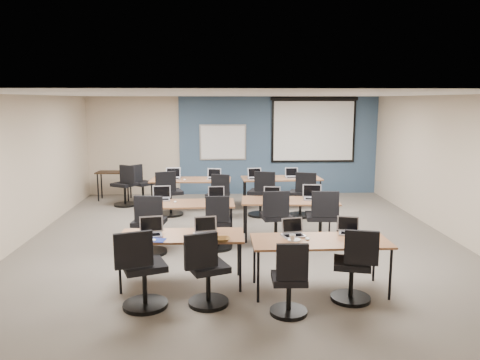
{
  "coord_description": "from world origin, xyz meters",
  "views": [
    {
      "loc": [
        -0.39,
        -8.42,
        2.61
      ],
      "look_at": [
        -0.0,
        0.4,
        1.09
      ],
      "focal_mm": 35.0,
      "sensor_mm": 36.0,
      "label": 1
    }
  ],
  "objects_px": {
    "whiteboard": "(223,142)",
    "task_chair_5": "(218,227)",
    "training_table_back_left": "(191,181)",
    "laptop_6": "(273,197)",
    "task_chair_11": "(302,198)",
    "training_table_front_right": "(320,243)",
    "task_chair_7": "(321,223)",
    "laptop_5": "(216,196)",
    "task_chair_2": "(290,285)",
    "laptop_0": "(151,231)",
    "laptop_4": "(161,196)",
    "task_chair_0": "(142,276)",
    "laptop_10": "(255,176)",
    "training_table_mid_right": "(290,202)",
    "task_chair_1": "(206,275)",
    "spare_chair_b": "(126,189)",
    "task_chair_3": "(354,271)",
    "task_chair_8": "(169,197)",
    "training_table_mid_left": "(186,205)",
    "utility_table": "(114,175)",
    "task_chair_4": "(149,229)",
    "task_chair_9": "(218,199)",
    "laptop_8": "(173,176)",
    "projector_screen": "(314,126)",
    "laptop_11": "(292,175)",
    "laptop_1": "(205,230)",
    "laptop_2": "(293,231)",
    "spare_chair_a": "(141,187)",
    "training_table_front_left": "(182,238)",
    "laptop_3": "(349,230)",
    "task_chair_6": "(276,223)",
    "laptop_9": "(214,176)",
    "task_chair_10": "(261,197)"
  },
  "relations": [
    {
      "from": "whiteboard",
      "to": "task_chair_5",
      "type": "bearing_deg",
      "value": -91.56
    },
    {
      "from": "training_table_back_left",
      "to": "laptop_6",
      "type": "xyz_separation_m",
      "value": [
        1.69,
        -2.42,
        0.1
      ]
    },
    {
      "from": "task_chair_5",
      "to": "task_chair_11",
      "type": "distance_m",
      "value": 2.93
    },
    {
      "from": "training_table_front_right",
      "to": "task_chair_7",
      "type": "relative_size",
      "value": 1.77
    },
    {
      "from": "training_table_back_left",
      "to": "laptop_5",
      "type": "relative_size",
      "value": 6.06
    },
    {
      "from": "training_table_back_left",
      "to": "task_chair_2",
      "type": "xyz_separation_m",
      "value": [
        1.53,
        -5.75,
        -0.3
      ]
    },
    {
      "from": "training_table_front_right",
      "to": "laptop_0",
      "type": "xyz_separation_m",
      "value": [
        -2.33,
        0.34,
        0.11
      ]
    },
    {
      "from": "laptop_4",
      "to": "task_chair_7",
      "type": "bearing_deg",
      "value": -21.9
    },
    {
      "from": "task_chair_0",
      "to": "laptop_10",
      "type": "height_order",
      "value": "task_chair_0"
    },
    {
      "from": "training_table_mid_right",
      "to": "laptop_6",
      "type": "xyz_separation_m",
      "value": [
        -0.33,
        0.04,
        0.11
      ]
    },
    {
      "from": "task_chair_1",
      "to": "spare_chair_b",
      "type": "height_order",
      "value": "spare_chair_b"
    },
    {
      "from": "task_chair_0",
      "to": "task_chair_3",
      "type": "xyz_separation_m",
      "value": [
        2.71,
        0.08,
        -0.02
      ]
    },
    {
      "from": "task_chair_8",
      "to": "training_table_mid_left",
      "type": "bearing_deg",
      "value": -94.41
    },
    {
      "from": "task_chair_0",
      "to": "utility_table",
      "type": "height_order",
      "value": "task_chair_0"
    },
    {
      "from": "whiteboard",
      "to": "task_chair_4",
      "type": "relative_size",
      "value": 1.21
    },
    {
      "from": "task_chair_8",
      "to": "task_chair_9",
      "type": "xyz_separation_m",
      "value": [
        1.11,
        -0.14,
        -0.02
      ]
    },
    {
      "from": "task_chair_9",
      "to": "task_chair_7",
      "type": "bearing_deg",
      "value": -33.09
    },
    {
      "from": "task_chair_7",
      "to": "task_chair_11",
      "type": "bearing_deg",
      "value": 94.62
    },
    {
      "from": "laptop_8",
      "to": "training_table_back_left",
      "type": "bearing_deg",
      "value": -8.65
    },
    {
      "from": "projector_screen",
      "to": "spare_chair_b",
      "type": "height_order",
      "value": "projector_screen"
    },
    {
      "from": "task_chair_11",
      "to": "training_table_back_left",
      "type": "bearing_deg",
      "value": 179.39
    },
    {
      "from": "task_chair_9",
      "to": "laptop_8",
      "type": "bearing_deg",
      "value": 159.73
    },
    {
      "from": "task_chair_2",
      "to": "laptop_11",
      "type": "distance_m",
      "value": 5.94
    },
    {
      "from": "task_chair_1",
      "to": "laptop_11",
      "type": "relative_size",
      "value": 3.2
    },
    {
      "from": "task_chair_5",
      "to": "laptop_10",
      "type": "bearing_deg",
      "value": 73.63
    },
    {
      "from": "laptop_1",
      "to": "task_chair_2",
      "type": "relative_size",
      "value": 0.33
    },
    {
      "from": "laptop_2",
      "to": "task_chair_3",
      "type": "bearing_deg",
      "value": -52.47
    },
    {
      "from": "training_table_back_left",
      "to": "task_chair_8",
      "type": "distance_m",
      "value": 0.83
    },
    {
      "from": "spare_chair_a",
      "to": "training_table_front_left",
      "type": "bearing_deg",
      "value": -121.6
    },
    {
      "from": "task_chair_0",
      "to": "spare_chair_a",
      "type": "height_order",
      "value": "task_chair_0"
    },
    {
      "from": "task_chair_3",
      "to": "laptop_5",
      "type": "distance_m",
      "value": 3.57
    },
    {
      "from": "task_chair_1",
      "to": "laptop_11",
      "type": "distance_m",
      "value": 5.88
    },
    {
      "from": "laptop_3",
      "to": "laptop_5",
      "type": "relative_size",
      "value": 0.96
    },
    {
      "from": "laptop_4",
      "to": "laptop_6",
      "type": "relative_size",
      "value": 1.06
    },
    {
      "from": "task_chair_7",
      "to": "task_chair_4",
      "type": "bearing_deg",
      "value": -169.37
    },
    {
      "from": "laptop_2",
      "to": "laptop_3",
      "type": "distance_m",
      "value": 0.81
    },
    {
      "from": "task_chair_7",
      "to": "laptop_11",
      "type": "relative_size",
      "value": 3.36
    },
    {
      "from": "training_table_front_right",
      "to": "utility_table",
      "type": "distance_m",
      "value": 7.43
    },
    {
      "from": "spare_chair_a",
      "to": "task_chair_11",
      "type": "bearing_deg",
      "value": -69.95
    },
    {
      "from": "task_chair_1",
      "to": "task_chair_11",
      "type": "xyz_separation_m",
      "value": [
        2.01,
        4.54,
        0.02
      ]
    },
    {
      "from": "task_chair_1",
      "to": "laptop_4",
      "type": "xyz_separation_m",
      "value": [
        -0.94,
        3.11,
        0.38
      ]
    },
    {
      "from": "laptop_4",
      "to": "task_chair_11",
      "type": "distance_m",
      "value": 3.3
    },
    {
      "from": "laptop_1",
      "to": "task_chair_9",
      "type": "relative_size",
      "value": 0.32
    },
    {
      "from": "task_chair_3",
      "to": "task_chair_9",
      "type": "xyz_separation_m",
      "value": [
        -1.76,
        4.59,
        -0.01
      ]
    },
    {
      "from": "laptop_5",
      "to": "utility_table",
      "type": "relative_size",
      "value": 0.35
    },
    {
      "from": "laptop_4",
      "to": "task_chair_8",
      "type": "height_order",
      "value": "task_chair_8"
    },
    {
      "from": "task_chair_3",
      "to": "task_chair_6",
      "type": "height_order",
      "value": "task_chair_6"
    },
    {
      "from": "laptop_9",
      "to": "laptop_10",
      "type": "relative_size",
      "value": 0.97
    },
    {
      "from": "training_table_back_left",
      "to": "spare_chair_a",
      "type": "relative_size",
      "value": 1.92
    },
    {
      "from": "whiteboard",
      "to": "task_chair_10",
      "type": "relative_size",
      "value": 1.22
    }
  ]
}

